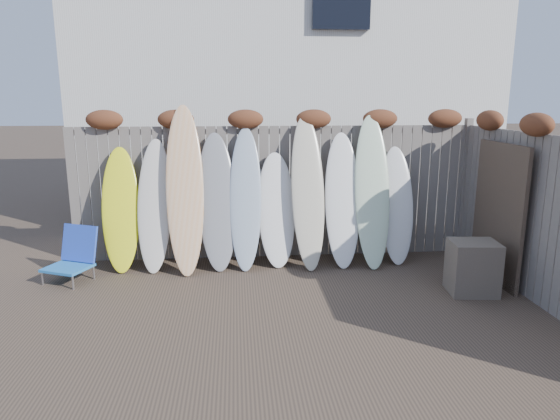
{
  "coord_description": "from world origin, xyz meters",
  "views": [
    {
      "loc": [
        -0.55,
        -5.01,
        2.42
      ],
      "look_at": [
        0.0,
        1.2,
        1.0
      ],
      "focal_mm": 32.0,
      "sensor_mm": 36.0,
      "label": 1
    }
  ],
  "objects": [
    {
      "name": "ground",
      "position": [
        0.0,
        0.0,
        0.0
      ],
      "size": [
        80.0,
        80.0,
        0.0
      ],
      "primitive_type": "plane",
      "color": "#493A2D"
    },
    {
      "name": "back_fence",
      "position": [
        0.06,
        2.39,
        1.18
      ],
      "size": [
        6.05,
        0.28,
        2.24
      ],
      "color": "slate",
      "rests_on": "ground"
    },
    {
      "name": "right_fence",
      "position": [
        2.99,
        0.25,
        1.14
      ],
      "size": [
        0.28,
        4.4,
        2.24
      ],
      "color": "slate",
      "rests_on": "ground"
    },
    {
      "name": "house",
      "position": [
        0.5,
        6.5,
        3.2
      ],
      "size": [
        8.5,
        5.5,
        6.33
      ],
      "color": "silver",
      "rests_on": "ground"
    },
    {
      "name": "beach_chair",
      "position": [
        -2.76,
        1.62,
        0.33
      ],
      "size": [
        0.72,
        0.74,
        0.71
      ],
      "color": "#2676C2",
      "rests_on": "ground"
    },
    {
      "name": "wooden_crate",
      "position": [
        2.38,
        0.67,
        0.33
      ],
      "size": [
        0.62,
        0.53,
        0.67
      ],
      "primitive_type": "cube",
      "rotation": [
        0.0,
        0.0,
        -0.1
      ],
      "color": "brown",
      "rests_on": "ground"
    },
    {
      "name": "lattice_panel",
      "position": [
        2.88,
        1.1,
        0.92
      ],
      "size": [
        0.07,
        1.23,
        1.84
      ],
      "primitive_type": "cube",
      "rotation": [
        0.0,
        0.0,
        -0.01
      ],
      "color": "brown",
      "rests_on": "ground"
    },
    {
      "name": "surfboard_0",
      "position": [
        -2.19,
        2.03,
        0.87
      ],
      "size": [
        0.56,
        0.66,
        1.73
      ],
      "primitive_type": "ellipsoid",
      "rotation": [
        -0.31,
        0.0,
        0.07
      ],
      "color": "yellow",
      "rests_on": "ground"
    },
    {
      "name": "surfboard_1",
      "position": [
        -1.71,
        1.99,
        0.92
      ],
      "size": [
        0.53,
        0.69,
        1.84
      ],
      "primitive_type": "ellipsoid",
      "rotation": [
        -0.31,
        0.0,
        -0.07
      ],
      "color": "silver",
      "rests_on": "ground"
    },
    {
      "name": "surfboard_2",
      "position": [
        -1.27,
        1.91,
        1.16
      ],
      "size": [
        0.57,
        0.84,
        2.32
      ],
      "primitive_type": "ellipsoid",
      "rotation": [
        -0.31,
        0.0,
        0.06
      ],
      "color": "#DFAB7B",
      "rests_on": "ground"
    },
    {
      "name": "surfboard_3",
      "position": [
        -0.83,
        2.0,
        0.96
      ],
      "size": [
        0.6,
        0.73,
        1.93
      ],
      "primitive_type": "ellipsoid",
      "rotation": [
        -0.31,
        0.0,
        0.09
      ],
      "color": "gray",
      "rests_on": "ground"
    },
    {
      "name": "surfboard_4",
      "position": [
        -0.43,
        1.99,
        1.0
      ],
      "size": [
        0.5,
        0.74,
        2.0
      ],
      "primitive_type": "ellipsoid",
      "rotation": [
        -0.31,
        0.0,
        -0.07
      ],
      "color": "#A0B3C7",
      "rests_on": "ground"
    },
    {
      "name": "surfboard_5",
      "position": [
        0.02,
        2.04,
        0.82
      ],
      "size": [
        0.56,
        0.61,
        1.63
      ],
      "primitive_type": "ellipsoid",
      "rotation": [
        -0.31,
        0.0,
        0.03
      ],
      "color": "white",
      "rests_on": "ground"
    },
    {
      "name": "surfboard_6",
      "position": [
        0.47,
        1.95,
        1.08
      ],
      "size": [
        0.5,
        0.78,
        2.17
      ],
      "primitive_type": "ellipsoid",
      "rotation": [
        -0.31,
        0.0,
        0.04
      ],
      "color": "beige",
      "rests_on": "ground"
    },
    {
      "name": "surfboard_7",
      "position": [
        0.98,
        1.97,
        0.96
      ],
      "size": [
        0.55,
        0.71,
        1.92
      ],
      "primitive_type": "ellipsoid",
      "rotation": [
        -0.31,
        0.0,
        -0.06
      ],
      "color": "white",
      "rests_on": "ground"
    },
    {
      "name": "surfboard_8",
      "position": [
        1.41,
        1.93,
        1.09
      ],
      "size": [
        0.54,
        0.79,
        2.17
      ],
      "primitive_type": "ellipsoid",
      "rotation": [
        -0.31,
        0.0,
        -0.06
      ],
      "color": "silver",
      "rests_on": "ground"
    },
    {
      "name": "surfboard_9",
      "position": [
        1.81,
        2.03,
        0.85
      ],
      "size": [
        0.52,
        0.64,
        1.7
      ],
      "primitive_type": "ellipsoid",
      "rotation": [
        -0.31,
        0.0,
        -0.06
      ],
      "color": "silver",
      "rests_on": "ground"
    }
  ]
}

